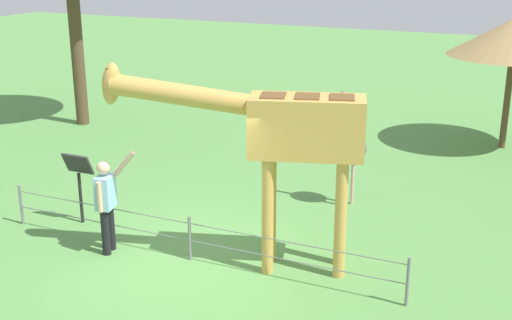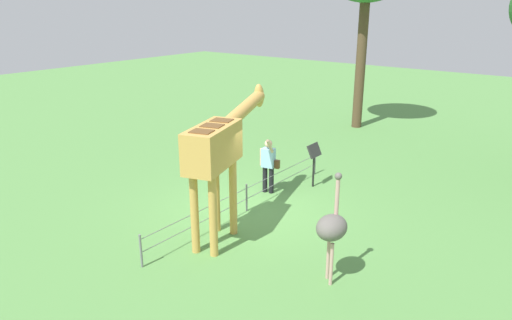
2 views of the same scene
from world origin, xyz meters
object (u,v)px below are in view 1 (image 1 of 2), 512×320
Objects in this scene: giraffe at (283,134)px; info_sign at (79,173)px; visitor at (107,201)px; ostrich at (349,147)px.

giraffe is 4.17m from info_sign.
giraffe is 3.15m from visitor.
ostrich is at bearing -129.14° from visitor.
giraffe is 2.98× the size of info_sign.
ostrich is at bearing -145.52° from info_sign.
giraffe reaches higher than ostrich.
info_sign is (1.19, -0.79, 0.05)m from visitor.
visitor is 1.31× the size of info_sign.
visitor is 1.42m from info_sign.
visitor is 4.69m from ostrich.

